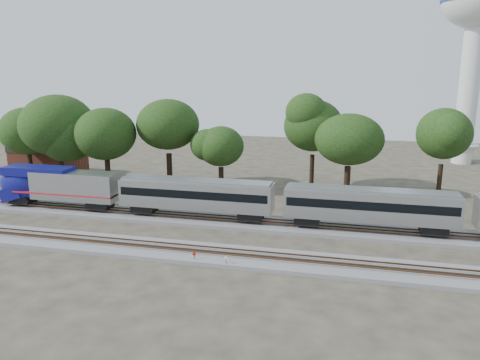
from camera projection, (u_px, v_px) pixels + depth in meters
name	position (u px, v px, depth m)	size (l,w,h in m)	color
ground	(186.00, 239.00, 49.10)	(160.00, 160.00, 0.00)	#383328
track_far	(203.00, 220.00, 54.73)	(160.00, 5.00, 0.73)	slate
track_near	(171.00, 251.00, 45.26)	(160.00, 5.00, 0.73)	slate
switch_stand_red	(194.00, 256.00, 42.68)	(0.34, 0.07, 1.07)	#512D19
switch_stand_white	(226.00, 260.00, 41.74)	(0.34, 0.11, 1.08)	#512D19
switch_lever	(226.00, 264.00, 42.36)	(0.50, 0.30, 0.30)	#512D19
water_tower	(476.00, 20.00, 83.73)	(12.73, 12.73, 35.25)	silver
brick_building	(49.00, 160.00, 78.92)	(11.12, 8.18, 5.13)	brown
tree_0	(27.00, 131.00, 72.17)	(8.30, 8.30, 11.70)	black
tree_1	(58.00, 125.00, 69.24)	(9.50, 9.50, 13.40)	black
tree_2	(105.00, 134.00, 67.48)	(8.46, 8.46, 11.93)	black
tree_3	(168.00, 125.00, 69.21)	(9.64, 9.64, 13.59)	black
tree_4	(221.00, 146.00, 66.95)	(6.78, 6.78, 9.56)	black
tree_5	(313.00, 126.00, 68.46)	(9.55, 9.55, 13.47)	black
tree_6	(349.00, 140.00, 63.46)	(8.26, 8.26, 11.65)	black
tree_7	(444.00, 134.00, 62.36)	(9.18, 9.18, 12.94)	black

